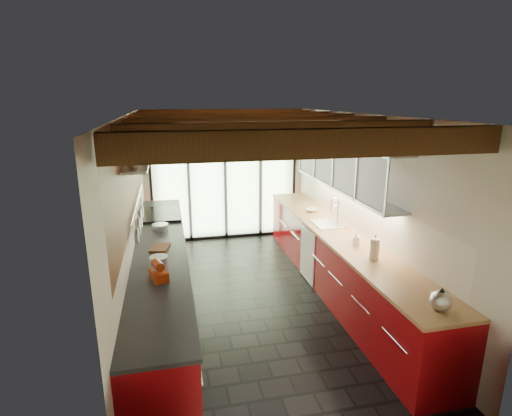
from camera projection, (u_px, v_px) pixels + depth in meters
name	position (u px, v px, depth m)	size (l,w,h in m)	color
ground	(254.00, 299.00, 5.78)	(5.50, 5.50, 0.00)	black
room_shell	(254.00, 187.00, 5.34)	(5.50, 5.50, 5.50)	silver
ceiling_beams	(248.00, 124.00, 5.48)	(3.14, 5.06, 4.90)	#593316
glass_door	(225.00, 158.00, 7.87)	(2.95, 0.10, 2.90)	#C6EAAD
left_counter	(162.00, 278.00, 5.39)	(0.68, 5.00, 0.92)	maroon
range_stove	(162.00, 241.00, 6.75)	(0.66, 0.90, 0.97)	silver
right_counter	(338.00, 262.00, 5.93)	(0.68, 5.00, 0.92)	maroon
sink_assembly	(330.00, 222.00, 6.17)	(0.45, 0.52, 0.43)	silver
upper_cabinets_right	(344.00, 165.00, 5.87)	(0.34, 3.00, 3.00)	silver
left_wall_fixtures	(140.00, 173.00, 5.11)	(0.28, 2.60, 0.96)	silver
stand_mixer	(159.00, 272.00, 4.28)	(0.22, 0.28, 0.23)	#AD330D
pot_large	(159.00, 262.00, 4.58)	(0.21, 0.21, 0.14)	silver
pot_small	(160.00, 227.00, 5.90)	(0.23, 0.23, 0.09)	silver
cutting_board	(160.00, 248.00, 5.17)	(0.22, 0.30, 0.03)	brown
kettle	(441.00, 300.00, 3.66)	(0.22, 0.26, 0.23)	silver
paper_towel	(375.00, 249.00, 4.80)	(0.15, 0.15, 0.31)	white
soap_bottle	(356.00, 239.00, 5.27)	(0.09, 0.09, 0.19)	silver
bowl	(312.00, 210.00, 6.85)	(0.20, 0.20, 0.05)	silver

